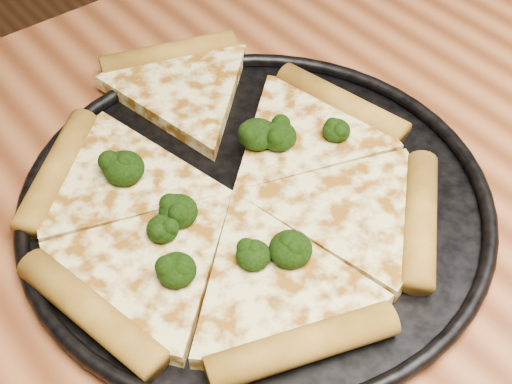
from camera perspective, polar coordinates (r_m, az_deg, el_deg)
dining_table at (r=0.59m, az=14.51°, el=-11.38°), size 1.20×0.90×0.75m
pizza_pan at (r=0.52m, az=0.00°, el=-0.63°), size 0.34×0.34×0.02m
pizza at (r=0.52m, az=-2.09°, el=0.45°), size 0.31×0.35×0.02m
broccoli_florets at (r=0.51m, az=-2.56°, el=-0.07°), size 0.19×0.16×0.02m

